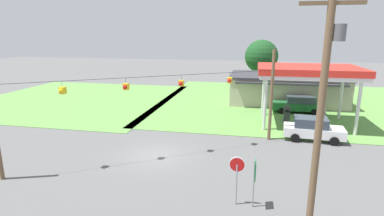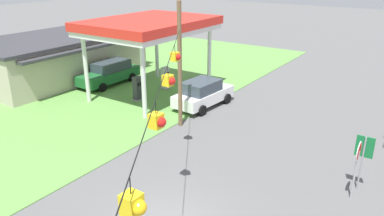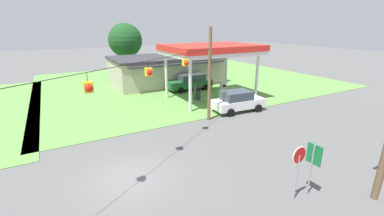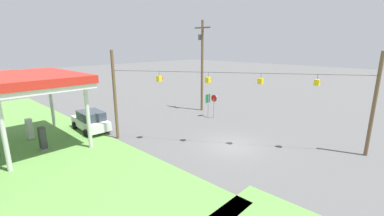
# 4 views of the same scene
# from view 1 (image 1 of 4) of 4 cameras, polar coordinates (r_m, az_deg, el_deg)

# --- Properties ---
(ground_plane) EXTENTS (160.00, 160.00, 0.00)m
(ground_plane) POSITION_cam_1_polar(r_m,az_deg,el_deg) (21.01, -6.73, -9.07)
(ground_plane) COLOR #565656
(grass_verge_station_corner) EXTENTS (36.00, 28.00, 0.04)m
(grass_verge_station_corner) POSITION_cam_1_polar(r_m,az_deg,el_deg) (39.08, 21.33, 0.87)
(grass_verge_station_corner) COLOR #5B8E42
(grass_verge_station_corner) RESTS_ON ground
(grass_verge_opposite_corner) EXTENTS (24.00, 24.00, 0.04)m
(grass_verge_opposite_corner) POSITION_cam_1_polar(r_m,az_deg,el_deg) (41.70, -20.96, 1.67)
(grass_verge_opposite_corner) COLOR #5B8E42
(grass_verge_opposite_corner) RESTS_ON ground
(gas_station_canopy) EXTENTS (8.76, 6.45, 5.39)m
(gas_station_canopy) POSITION_cam_1_polar(r_m,az_deg,el_deg) (28.90, 21.22, 6.40)
(gas_station_canopy) COLOR silver
(gas_station_canopy) RESTS_ON ground
(gas_station_store) EXTENTS (13.41, 8.28, 3.42)m
(gas_station_store) POSITION_cam_1_polar(r_m,az_deg,el_deg) (38.34, 17.45, 3.55)
(gas_station_store) COLOR #B2A893
(gas_station_store) RESTS_ON ground
(fuel_pump_near) EXTENTS (0.71, 0.56, 1.69)m
(fuel_pump_near) POSITION_cam_1_polar(r_m,az_deg,el_deg) (29.42, 17.58, -1.27)
(fuel_pump_near) COLOR gray
(fuel_pump_near) RESTS_ON ground
(fuel_pump_far) EXTENTS (0.71, 0.56, 1.69)m
(fuel_pump_far) POSITION_cam_1_polar(r_m,az_deg,el_deg) (29.92, 23.45, -1.53)
(fuel_pump_far) COLOR gray
(fuel_pump_far) RESTS_ON ground
(car_at_pumps_front) EXTENTS (4.63, 2.36, 1.81)m
(car_at_pumps_front) POSITION_cam_1_polar(r_m,az_deg,el_deg) (25.49, 21.99, -3.65)
(car_at_pumps_front) COLOR white
(car_at_pumps_front) RESTS_ON ground
(car_at_pumps_rear) EXTENTS (5.20, 2.15, 1.80)m
(car_at_pumps_rear) POSITION_cam_1_polar(r_m,az_deg,el_deg) (33.80, 19.56, 0.69)
(car_at_pumps_rear) COLOR #1E602D
(car_at_pumps_rear) RESTS_ON ground
(stop_sign_roadside) EXTENTS (0.80, 0.08, 2.50)m
(stop_sign_roadside) POSITION_cam_1_polar(r_m,az_deg,el_deg) (14.80, 8.55, -11.63)
(stop_sign_roadside) COLOR #99999E
(stop_sign_roadside) RESTS_ON ground
(route_sign) EXTENTS (0.10, 0.70, 2.40)m
(route_sign) POSITION_cam_1_polar(r_m,az_deg,el_deg) (14.78, 11.88, -12.27)
(route_sign) COLOR gray
(route_sign) RESTS_ON ground
(utility_pole_main) EXTENTS (2.20, 0.44, 10.00)m
(utility_pole_main) POSITION_cam_1_polar(r_m,az_deg,el_deg) (12.26, 23.61, 0.65)
(utility_pole_main) COLOR brown
(utility_pole_main) RESTS_ON ground
(signal_span_gantry) EXTENTS (15.66, 10.24, 7.07)m
(signal_span_gantry) POSITION_cam_1_polar(r_m,az_deg,el_deg) (19.82, -7.06, 1.34)
(signal_span_gantry) COLOR brown
(signal_span_gantry) RESTS_ON ground
(tree_behind_station) EXTENTS (4.79, 4.79, 7.45)m
(tree_behind_station) POSITION_cam_1_polar(r_m,az_deg,el_deg) (45.30, 13.08, 9.54)
(tree_behind_station) COLOR #4C3828
(tree_behind_station) RESTS_ON ground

